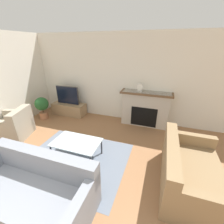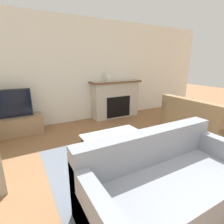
{
  "view_description": "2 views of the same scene",
  "coord_description": "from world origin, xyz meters",
  "px_view_note": "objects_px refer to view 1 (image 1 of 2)",
  "views": [
    {
      "loc": [
        1.37,
        -0.14,
        2.34
      ],
      "look_at": [
        0.34,
        2.91,
        0.89
      ],
      "focal_mm": 24.0,
      "sensor_mm": 36.0,
      "label": 1
    },
    {
      "loc": [
        -1.58,
        -0.17,
        1.59
      ],
      "look_at": [
        -0.1,
        2.49,
        0.72
      ],
      "focal_mm": 28.0,
      "sensor_mm": 36.0,
      "label": 2
    }
  ],
  "objects_px": {
    "armchair_by_window": "(14,127)",
    "mantel_clock": "(140,87)",
    "couch_sectional": "(33,192)",
    "coffee_table": "(76,143)",
    "couch_loveseat": "(188,173)",
    "potted_plant": "(42,106)",
    "tv": "(67,95)"
  },
  "relations": [
    {
      "from": "couch_sectional",
      "to": "armchair_by_window",
      "type": "bearing_deg",
      "value": 145.65
    },
    {
      "from": "couch_loveseat",
      "to": "coffee_table",
      "type": "xyz_separation_m",
      "value": [
        -2.25,
        0.02,
        0.08
      ]
    },
    {
      "from": "tv",
      "to": "mantel_clock",
      "type": "relative_size",
      "value": 3.5
    },
    {
      "from": "tv",
      "to": "coffee_table",
      "type": "height_order",
      "value": "tv"
    },
    {
      "from": "potted_plant",
      "to": "mantel_clock",
      "type": "distance_m",
      "value": 3.27
    },
    {
      "from": "armchair_by_window",
      "to": "coffee_table",
      "type": "height_order",
      "value": "armchair_by_window"
    },
    {
      "from": "couch_sectional",
      "to": "coffee_table",
      "type": "height_order",
      "value": "couch_sectional"
    },
    {
      "from": "couch_sectional",
      "to": "armchair_by_window",
      "type": "distance_m",
      "value": 2.45
    },
    {
      "from": "tv",
      "to": "potted_plant",
      "type": "bearing_deg",
      "value": -137.75
    },
    {
      "from": "coffee_table",
      "to": "mantel_clock",
      "type": "bearing_deg",
      "value": 64.19
    },
    {
      "from": "coffee_table",
      "to": "potted_plant",
      "type": "bearing_deg",
      "value": 147.65
    },
    {
      "from": "potted_plant",
      "to": "mantel_clock",
      "type": "relative_size",
      "value": 3.16
    },
    {
      "from": "couch_sectional",
      "to": "couch_loveseat",
      "type": "height_order",
      "value": "same"
    },
    {
      "from": "couch_loveseat",
      "to": "armchair_by_window",
      "type": "xyz_separation_m",
      "value": [
        -4.31,
        0.2,
        0.02
      ]
    },
    {
      "from": "armchair_by_window",
      "to": "mantel_clock",
      "type": "distance_m",
      "value": 3.69
    },
    {
      "from": "armchair_by_window",
      "to": "potted_plant",
      "type": "height_order",
      "value": "armchair_by_window"
    },
    {
      "from": "coffee_table",
      "to": "mantel_clock",
      "type": "distance_m",
      "value": 2.42
    },
    {
      "from": "armchair_by_window",
      "to": "mantel_clock",
      "type": "relative_size",
      "value": 4.23
    },
    {
      "from": "couch_loveseat",
      "to": "mantel_clock",
      "type": "distance_m",
      "value": 2.59
    },
    {
      "from": "couch_loveseat",
      "to": "armchair_by_window",
      "type": "relative_size",
      "value": 1.58
    },
    {
      "from": "tv",
      "to": "armchair_by_window",
      "type": "height_order",
      "value": "tv"
    },
    {
      "from": "coffee_table",
      "to": "couch_loveseat",
      "type": "bearing_deg",
      "value": -0.64
    },
    {
      "from": "tv",
      "to": "couch_sectional",
      "type": "distance_m",
      "value": 3.47
    },
    {
      "from": "couch_loveseat",
      "to": "mantel_clock",
      "type": "relative_size",
      "value": 6.66
    },
    {
      "from": "couch_sectional",
      "to": "tv",
      "type": "bearing_deg",
      "value": 114.7
    },
    {
      "from": "armchair_by_window",
      "to": "potted_plant",
      "type": "bearing_deg",
      "value": 165.89
    },
    {
      "from": "couch_sectional",
      "to": "armchair_by_window",
      "type": "relative_size",
      "value": 1.88
    },
    {
      "from": "tv",
      "to": "mantel_clock",
      "type": "xyz_separation_m",
      "value": [
        2.47,
        0.12,
        0.47
      ]
    },
    {
      "from": "tv",
      "to": "coffee_table",
      "type": "xyz_separation_m",
      "value": [
        1.48,
        -1.92,
        -0.35
      ]
    },
    {
      "from": "couch_loveseat",
      "to": "potted_plant",
      "type": "relative_size",
      "value": 2.11
    },
    {
      "from": "couch_sectional",
      "to": "coffee_table",
      "type": "bearing_deg",
      "value": 88.17
    },
    {
      "from": "tv",
      "to": "coffee_table",
      "type": "relative_size",
      "value": 0.82
    }
  ]
}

